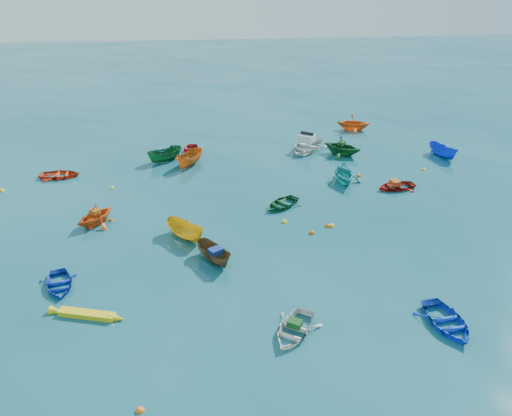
{
  "coord_description": "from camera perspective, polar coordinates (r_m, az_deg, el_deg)",
  "views": [
    {
      "loc": [
        -2.99,
        -23.21,
        14.78
      ],
      "look_at": [
        0.0,
        5.0,
        0.4
      ],
      "focal_mm": 35.0,
      "sensor_mm": 36.0,
      "label": 1
    }
  ],
  "objects": [
    {
      "name": "tarp_green_b",
      "position": [
        41.98,
        9.74,
        7.31
      ],
      "size": [
        0.75,
        0.78,
        0.3
      ],
      "primitive_type": "cube",
      "rotation": [
        0.0,
        0.0,
        0.91
      ],
      "color": "#134E1E",
      "rests_on": "dinghy_green_n"
    },
    {
      "name": "buoy_or_d",
      "position": [
        30.79,
        8.2,
        -2.1
      ],
      "size": [
        0.36,
        0.36,
        0.36
      ],
      "primitive_type": "sphere",
      "color": "#E3590C",
      "rests_on": "ground"
    },
    {
      "name": "dinghy_red_nw",
      "position": [
        40.1,
        -21.46,
        3.31
      ],
      "size": [
        2.91,
        2.09,
        0.6
      ],
      "primitive_type": "imported",
      "rotation": [
        0.0,
        0.0,
        1.57
      ],
      "color": "red",
      "rests_on": "ground"
    },
    {
      "name": "buoy_ye_b",
      "position": [
        39.32,
        -27.06,
        1.71
      ],
      "size": [
        0.38,
        0.38,
        0.38
      ],
      "primitive_type": "sphere",
      "color": "yellow",
      "rests_on": "ground"
    },
    {
      "name": "buoy_ye_a",
      "position": [
        30.98,
        3.25,
        -1.66
      ],
      "size": [
        0.36,
        0.36,
        0.36
      ],
      "primitive_type": "sphere",
      "color": "yellow",
      "rests_on": "ground"
    },
    {
      "name": "tarp_green_a",
      "position": [
        22.4,
        4.45,
        -13.0
      ],
      "size": [
        0.75,
        0.71,
        0.29
      ],
      "primitive_type": "cube",
      "rotation": [
        0.0,
        0.0,
        -0.56
      ],
      "color": "#124917",
      "rests_on": "dinghy_white_near"
    },
    {
      "name": "buoy_or_c",
      "position": [
        32.46,
        -16.24,
        -1.37
      ],
      "size": [
        0.29,
        0.29,
        0.29
      ],
      "primitive_type": "sphere",
      "color": "#F1560D",
      "rests_on": "ground"
    },
    {
      "name": "motorboat_white",
      "position": [
        42.95,
        5.77,
        6.62
      ],
      "size": [
        5.06,
        5.37,
        1.51
      ],
      "primitive_type": "imported",
      "rotation": [
        0.0,
        0.0,
        -0.61
      ],
      "color": "silver",
      "rests_on": "ground"
    },
    {
      "name": "buoy_or_a",
      "position": [
        20.01,
        -13.1,
        -21.65
      ],
      "size": [
        0.32,
        0.32,
        0.32
      ],
      "primitive_type": "sphere",
      "color": "orange",
      "rests_on": "ground"
    },
    {
      "name": "ground",
      "position": [
        27.68,
        1.1,
        -5.4
      ],
      "size": [
        160.0,
        160.0,
        0.0
      ],
      "primitive_type": "plane",
      "color": "#0B4450",
      "rests_on": "ground"
    },
    {
      "name": "dinghy_orange_far",
      "position": [
        48.81,
        11.01,
        8.76
      ],
      "size": [
        3.61,
        3.3,
        1.61
      ],
      "primitive_type": "imported",
      "rotation": [
        0.0,
        0.0,
        1.33
      ],
      "color": "#DD5E14",
      "rests_on": "ground"
    },
    {
      "name": "kayak_yellow",
      "position": [
        24.65,
        -18.73,
        -11.65
      ],
      "size": [
        3.37,
        1.39,
        0.33
      ],
      "primitive_type": null,
      "rotation": [
        0.0,
        0.0,
        1.29
      ],
      "color": "yellow",
      "rests_on": "ground"
    },
    {
      "name": "sampan_orange_n",
      "position": [
        39.81,
        -7.54,
        4.85
      ],
      "size": [
        2.72,
        3.35,
        1.24
      ],
      "primitive_type": "imported",
      "rotation": [
        0.0,
        0.0,
        -0.56
      ],
      "color": "#C05A12",
      "rests_on": "ground"
    },
    {
      "name": "buoy_ye_e",
      "position": [
        40.75,
        18.62,
        4.16
      ],
      "size": [
        0.31,
        0.31,
        0.31
      ],
      "primitive_type": "sphere",
      "color": "yellow",
      "rests_on": "ground"
    },
    {
      "name": "tarp_orange_a",
      "position": [
        31.95,
        -17.93,
        -0.39
      ],
      "size": [
        0.72,
        0.69,
        0.28
      ],
      "primitive_type": "cube",
      "rotation": [
        0.0,
        0.0,
        -0.67
      ],
      "color": "#C35814",
      "rests_on": "dinghy_orange_w"
    },
    {
      "name": "sampan_yellow_mid",
      "position": [
        29.54,
        -7.99,
        -3.43
      ],
      "size": [
        2.82,
        2.98,
        1.16
      ],
      "primitive_type": "imported",
      "rotation": [
        0.0,
        0.0,
        0.73
      ],
      "color": "gold",
      "rests_on": "ground"
    },
    {
      "name": "dinghy_red_ne",
      "position": [
        36.83,
        15.65,
        2.17
      ],
      "size": [
        3.07,
        2.42,
        0.58
      ],
      "primitive_type": "imported",
      "rotation": [
        0.0,
        0.0,
        -1.41
      ],
      "color": "#A21B0D",
      "rests_on": "ground"
    },
    {
      "name": "buoy_ye_d",
      "position": [
        36.94,
        -16.12,
        2.18
      ],
      "size": [
        0.3,
        0.3,
        0.3
      ],
      "primitive_type": "sphere",
      "color": "yellow",
      "rests_on": "ground"
    },
    {
      "name": "dinghy_white_near",
      "position": [
        22.62,
        4.31,
        -14.02
      ],
      "size": [
        3.27,
        3.53,
        0.6
      ],
      "primitive_type": "imported",
      "rotation": [
        0.0,
        0.0,
        -0.56
      ],
      "color": "silver",
      "rests_on": "ground"
    },
    {
      "name": "dinghy_cyan_se",
      "position": [
        37.1,
        9.9,
        2.98
      ],
      "size": [
        2.73,
        3.12,
        1.57
      ],
      "primitive_type": "imported",
      "rotation": [
        0.0,
        0.0,
        0.06
      ],
      "color": "teal",
      "rests_on": "ground"
    },
    {
      "name": "buoy_or_b",
      "position": [
        29.92,
        6.42,
        -2.91
      ],
      "size": [
        0.36,
        0.36,
        0.36
      ],
      "primitive_type": "sphere",
      "color": "#CF540B",
      "rests_on": "ground"
    },
    {
      "name": "sampan_green_far",
      "position": [
        41.03,
        -10.3,
        5.32
      ],
      "size": [
        3.21,
        2.64,
        1.19
      ],
      "primitive_type": "imported",
      "rotation": [
        0.0,
        0.0,
        -1.0
      ],
      "color": "#135429",
      "rests_on": "ground"
    },
    {
      "name": "dinghy_blue_se",
      "position": [
        24.46,
        20.88,
        -12.41
      ],
      "size": [
        2.59,
        3.35,
        0.64
      ],
      "primitive_type": "imported",
      "rotation": [
        0.0,
        0.0,
        0.13
      ],
      "color": "#0F38C3",
      "rests_on": "ground"
    },
    {
      "name": "dinghy_green_n",
      "position": [
        42.28,
        9.76,
        6.02
      ],
      "size": [
        4.18,
        4.1,
        1.67
      ],
      "primitive_type": "imported",
      "rotation": [
        0.0,
        0.0,
        0.91
      ],
      "color": "#125122",
      "rests_on": "ground"
    },
    {
      "name": "buoy_or_e",
      "position": [
        38.23,
        11.64,
        3.56
      ],
      "size": [
        0.35,
        0.35,
        0.35
      ],
      "primitive_type": "sphere",
      "color": "#E15F0C",
      "rests_on": "ground"
    },
    {
      "name": "dinghy_red_far",
      "position": [
        42.59,
        -7.49,
        6.34
      ],
      "size": [
        2.21,
        2.89,
        0.56
      ],
      "primitive_type": "imported",
      "rotation": [
        0.0,
        0.0,
        -0.11
      ],
      "color": "red",
      "rests_on": "ground"
    },
    {
      "name": "dinghy_green_e",
      "position": [
        32.96,
        2.93,
        0.2
      ],
      "size": [
        3.37,
        3.3,
        0.57
      ],
      "primitive_type": "imported",
      "rotation": [
        0.0,
        0.0,
        -0.85
      ],
      "color": "#135227",
      "rests_on": "ground"
    },
    {
      "name": "dinghy_blue_sw",
      "position": [
        27.05,
        -21.54,
        -8.4
      ],
      "size": [
        2.57,
        3.07,
        0.55
      ],
      "primitive_type": "imported",
      "rotation": [
        0.0,
        0.0,
        0.29
      ],
      "color": "#0D2CA8",
      "rests_on": "ground"
    },
    {
      "name": "sampan_blue_far",
      "position": [
        44.0,
        20.49,
        5.51
      ],
      "size": [
        1.98,
        3.15,
        1.14
      ],
      "primitive_type": "imported",
      "rotation": [
        0.0,
        0.0,
        0.32
      ],
      "color": "#0F32C3",
      "rests_on": "ground"
    },
    {
      "name": "dinghy_orange_w",
      "position": [
        32.3,
        -17.79,
        -1.75
      ],
      "size": [
        3.45,
        3.51,
        1.4
      ],
      "primitive_type": "imported",
      "rotation": [
        0.0,
        0.0,
        -0.67
      ],
      "color": "#E05215",
      "rests_on": "ground"
    },
    {
      "name": "tarp_blue_a",
      "position": [
        26.76,
        -4.62,
        -4.96
      ],
      "size": [
        0.88,
        0.82,
        0.34
      ],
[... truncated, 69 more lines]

